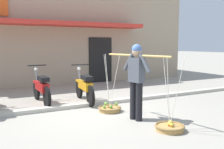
% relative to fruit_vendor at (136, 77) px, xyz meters
% --- Properties ---
extents(ground_plane, '(90.00, 90.00, 0.00)m').
position_rel_fruit_vendor_xyz_m(ground_plane, '(-0.38, 0.99, -0.98)').
color(ground_plane, '#9E998C').
extents(sidewalk_curb, '(20.00, 0.24, 0.10)m').
position_rel_fruit_vendor_xyz_m(sidewalk_curb, '(-0.38, 1.69, -0.93)').
color(sidewalk_curb, '#BAB4A5').
rests_on(sidewalk_curb, ground).
extents(fruit_vendor, '(0.45, 1.83, 1.70)m').
position_rel_fruit_vendor_xyz_m(fruit_vendor, '(0.00, 0.00, 0.00)').
color(fruit_vendor, black).
rests_on(fruit_vendor, ground).
extents(fruit_basket_left_side, '(0.59, 0.59, 1.45)m').
position_rel_fruit_vendor_xyz_m(fruit_basket_left_side, '(-0.20, 0.91, -0.90)').
color(fruit_basket_left_side, '#B2894C').
rests_on(fruit_basket_left_side, ground).
extents(fruit_basket_right_side, '(0.59, 0.59, 1.45)m').
position_rel_fruit_vendor_xyz_m(fruit_basket_right_side, '(0.21, -0.91, -0.90)').
color(fruit_basket_right_side, '#B2894C').
rests_on(fruit_basket_right_side, ground).
extents(motorcycle_second_in_row, '(0.54, 1.82, 1.09)m').
position_rel_fruit_vendor_xyz_m(motorcycle_second_in_row, '(-1.55, 2.56, -0.53)').
color(motorcycle_second_in_row, black).
rests_on(motorcycle_second_in_row, ground).
extents(motorcycle_third_in_row, '(0.54, 1.82, 1.09)m').
position_rel_fruit_vendor_xyz_m(motorcycle_third_in_row, '(-0.39, 2.18, -0.53)').
color(motorcycle_third_in_row, black).
rests_on(motorcycle_third_in_row, ground).
extents(storefront_building, '(13.00, 6.00, 4.20)m').
position_rel_fruit_vendor_xyz_m(storefront_building, '(-0.24, 8.14, 1.12)').
color(storefront_building, tan).
rests_on(storefront_building, ground).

